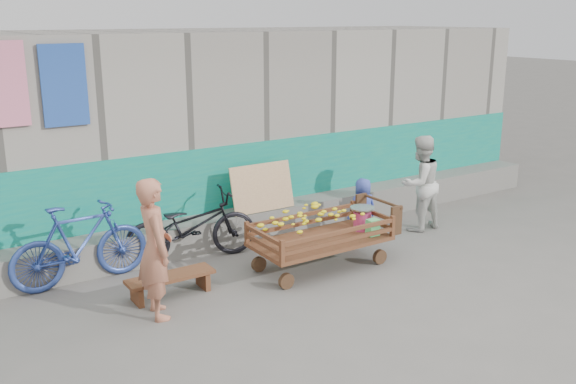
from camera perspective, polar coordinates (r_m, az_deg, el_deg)
ground at (r=7.74m, az=4.40°, el=-9.24°), size 80.00×80.00×0.00m
building_wall at (r=10.68m, az=-8.83°, el=5.75°), size 12.00×3.50×3.00m
banana_cart at (r=8.35m, az=2.75°, el=-3.16°), size 1.97×0.90×0.84m
bench at (r=7.80m, az=-10.40°, el=-7.73°), size 1.05×0.32×0.26m
vendor_man at (r=7.12m, az=-11.73°, el=-4.93°), size 0.45×0.62×1.58m
woman at (r=10.04m, az=11.66°, el=0.77°), size 0.74×0.58×1.48m
child at (r=9.63m, az=6.64°, el=-1.42°), size 0.49×0.37×0.91m
bicycle_dark at (r=8.77m, az=-8.62°, el=-3.03°), size 1.89×0.95×0.95m
bicycle_blue at (r=8.29m, az=-18.00°, el=-4.43°), size 1.74×0.56×1.03m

